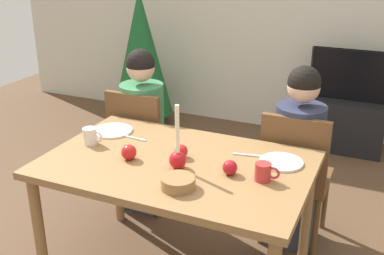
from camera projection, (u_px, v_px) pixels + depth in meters
name	position (u px, v px, depth m)	size (l,w,h in m)	color
back_wall	(294.00, 0.00, 4.48)	(6.40, 0.10, 2.60)	beige
dining_table	(177.00, 175.00, 2.51)	(1.40, 0.90, 0.75)	olive
chair_left	(141.00, 143.00, 3.30)	(0.40, 0.40, 0.90)	brown
chair_right	(295.00, 172.00, 2.89)	(0.40, 0.40, 0.90)	brown
person_left_child	(143.00, 134.00, 3.30)	(0.30, 0.30, 1.17)	#33384C
person_right_child	(297.00, 161.00, 2.89)	(0.30, 0.30, 1.17)	#33384C
tv_stand	(349.00, 124.00, 4.37)	(0.64, 0.40, 0.48)	black
tv	(355.00, 76.00, 4.19)	(0.79, 0.05, 0.46)	black
christmas_tree	(141.00, 53.00, 4.77)	(0.62, 0.62, 1.49)	brown
candle_centerpiece	(178.00, 156.00, 2.38)	(0.09, 0.09, 0.34)	red
plate_left	(112.00, 131.00, 2.86)	(0.24, 0.24, 0.01)	white
plate_right	(281.00, 162.00, 2.46)	(0.23, 0.23, 0.01)	white
mug_left	(91.00, 136.00, 2.67)	(0.12, 0.08, 0.10)	silver
mug_right	(264.00, 172.00, 2.26)	(0.12, 0.08, 0.09)	#B72D2D
fork_left	(133.00, 138.00, 2.76)	(0.18, 0.01, 0.01)	silver
fork_right	(249.00, 155.00, 2.54)	(0.18, 0.01, 0.01)	silver
bowl_walnuts	(178.00, 183.00, 2.20)	(0.16, 0.16, 0.06)	olive
apple_near_candle	(129.00, 152.00, 2.49)	(0.08, 0.08, 0.08)	red
apple_by_left_plate	(230.00, 168.00, 2.33)	(0.08, 0.08, 0.08)	#AC151E
apple_by_right_mug	(181.00, 151.00, 2.51)	(0.07, 0.07, 0.07)	red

